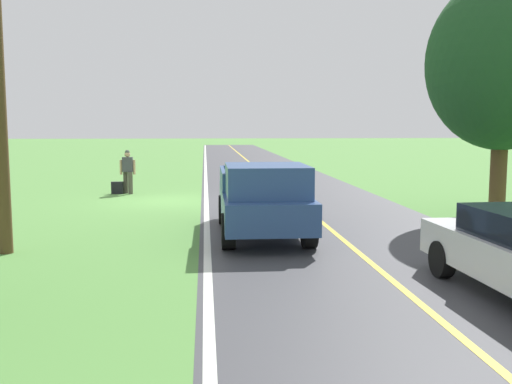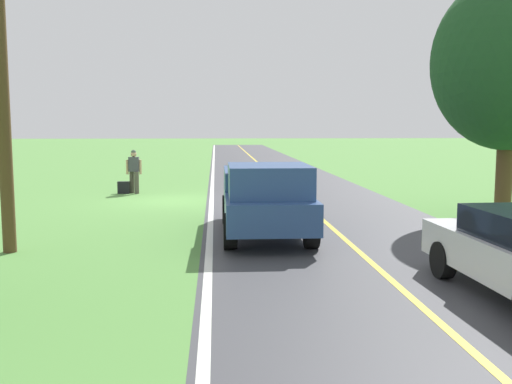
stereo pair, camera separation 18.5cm
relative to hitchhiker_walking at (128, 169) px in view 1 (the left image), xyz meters
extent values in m
plane|color=#568E42|center=(-1.77, 2.50, -0.98)|extent=(200.00, 200.00, 0.00)
cube|color=#3D3D42|center=(-6.34, 2.50, -0.98)|extent=(6.83, 120.00, 0.00)
cube|color=silver|center=(-3.10, 2.50, -0.98)|extent=(0.16, 117.60, 0.00)
cube|color=gold|center=(-6.34, 2.50, -0.98)|extent=(0.14, 117.60, 0.00)
cylinder|color=#4C473D|center=(-0.11, 0.15, -0.54)|extent=(0.18, 0.18, 0.88)
cylinder|color=#4C473D|center=(0.11, -0.09, -0.54)|extent=(0.18, 0.18, 0.88)
cube|color=#3F3F47|center=(0.00, 0.03, 0.19)|extent=(0.40, 0.26, 0.58)
sphere|color=tan|center=(0.00, 0.03, 0.59)|extent=(0.23, 0.23, 0.23)
sphere|color=#4C564C|center=(0.00, 0.03, 0.67)|extent=(0.20, 0.20, 0.20)
cube|color=black|center=(0.00, -0.17, 0.22)|extent=(0.32, 0.20, 0.44)
cylinder|color=tan|center=(-0.26, 0.05, 0.08)|extent=(0.10, 0.10, 0.58)
cylinder|color=tan|center=(0.26, 0.05, 0.08)|extent=(0.10, 0.10, 0.58)
cube|color=black|center=(0.42, 0.08, -0.74)|extent=(0.46, 0.20, 0.49)
cube|color=#2D4C84|center=(-4.48, 9.09, -0.23)|extent=(2.03, 5.41, 0.70)
cube|color=#2D4C84|center=(-4.47, 10.28, 0.48)|extent=(1.85, 2.17, 0.72)
cube|color=black|center=(-4.47, 10.28, 0.55)|extent=(1.69, 1.30, 0.43)
cube|color=#2D4C84|center=(-5.42, 8.01, 0.34)|extent=(0.12, 3.02, 0.45)
cube|color=#2D4C84|center=(-3.54, 8.00, 0.34)|extent=(0.12, 3.02, 0.45)
cube|color=#2D4C84|center=(-4.49, 6.50, 0.34)|extent=(1.84, 0.11, 0.45)
cylinder|color=black|center=(-5.37, 10.84, -0.58)|extent=(0.30, 0.80, 0.80)
cylinder|color=black|center=(-3.57, 10.83, -0.58)|extent=(0.30, 0.80, 0.80)
cylinder|color=black|center=(-5.39, 7.54, -0.58)|extent=(0.30, 0.80, 0.80)
cylinder|color=black|center=(-3.59, 7.53, -0.58)|extent=(0.30, 0.80, 0.80)
cylinder|color=brown|center=(-11.51, 7.41, 0.35)|extent=(0.46, 0.46, 2.65)
ellipsoid|color=#1E4723|center=(-11.51, 7.41, 3.50)|extent=(4.31, 4.31, 4.96)
cylinder|color=black|center=(-7.30, 13.56, -0.65)|extent=(0.26, 0.67, 0.66)
camera|label=1|loc=(-3.07, 23.43, 1.74)|focal=40.74mm
camera|label=2|loc=(-3.26, 23.44, 1.74)|focal=40.74mm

